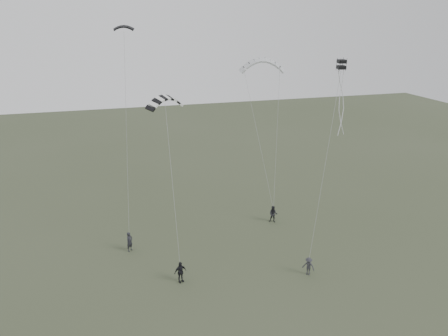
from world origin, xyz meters
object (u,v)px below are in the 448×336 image
object	(u,v)px
kite_box	(341,64)
flyer_center	(180,272)
flyer_right	(273,214)
kite_pale_large	(262,60)
flyer_far	(308,266)
flyer_left	(130,242)
kite_dark_small	(124,26)
kite_striped	(165,98)

from	to	relation	value
kite_box	flyer_center	bearing A→B (deg)	-163.70
flyer_right	kite_pale_large	distance (m)	15.31
kite_pale_large	kite_box	size ratio (longest dim) A/B	6.39
flyer_right	flyer_far	bearing A→B (deg)	-66.55
flyer_right	flyer_center	xyz separation A→B (m)	(-10.70, -7.59, 0.01)
flyer_left	flyer_far	bearing A→B (deg)	-72.43
kite_dark_small	kite_box	size ratio (longest dim) A/B	2.35
kite_dark_small	kite_striped	distance (m)	7.70
flyer_right	kite_pale_large	xyz separation A→B (m)	(0.51, 5.48, 14.29)
kite_pale_large	flyer_far	bearing A→B (deg)	-82.08
flyer_center	kite_dark_small	bearing A→B (deg)	86.10
kite_dark_small	kite_pale_large	world-z (taller)	kite_dark_small
flyer_center	flyer_far	size ratio (longest dim) A/B	1.14
flyer_far	kite_box	distance (m)	15.78
kite_dark_small	kite_pale_large	size ratio (longest dim) A/B	0.37
flyer_left	flyer_center	distance (m)	6.71
flyer_right	kite_dark_small	xyz separation A→B (m)	(-12.96, 2.26, 17.60)
kite_pale_large	kite_striped	distance (m)	14.13
kite_dark_small	kite_box	bearing A→B (deg)	-18.65
flyer_right	kite_dark_small	size ratio (longest dim) A/B	1.03
flyer_left	kite_box	distance (m)	22.68
flyer_left	kite_dark_small	world-z (taller)	kite_dark_small
kite_striped	flyer_right	bearing A→B (deg)	-13.42
kite_box	kite_dark_small	bearing A→B (deg)	161.38
flyer_left	kite_pale_large	xyz separation A→B (m)	(14.54, 7.25, 14.25)
flyer_left	kite_box	size ratio (longest dim) A/B	2.50
flyer_far	kite_dark_small	distance (m)	24.40
flyer_center	kite_box	distance (m)	20.00
kite_box	flyer_right	bearing A→B (deg)	122.14
flyer_far	kite_dark_small	world-z (taller)	kite_dark_small
flyer_left	kite_striped	size ratio (longest dim) A/B	0.56
flyer_center	kite_box	xyz separation A→B (m)	(13.21, 1.55, 14.94)
flyer_left	kite_pale_large	size ratio (longest dim) A/B	0.39
flyer_far	flyer_center	bearing A→B (deg)	-145.82
flyer_left	kite_dark_small	xyz separation A→B (m)	(1.07, 4.02, 17.57)
flyer_left	kite_dark_small	size ratio (longest dim) A/B	1.06
kite_box	kite_striped	bearing A→B (deg)	176.77
flyer_center	flyer_far	xyz separation A→B (m)	(9.82, -1.82, -0.10)
kite_pale_large	kite_dark_small	bearing A→B (deg)	-153.32
flyer_right	flyer_left	bearing A→B (deg)	-144.07
kite_striped	kite_box	bearing A→B (deg)	-42.28
flyer_far	kite_dark_small	xyz separation A→B (m)	(-12.09, 11.67, 17.70)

